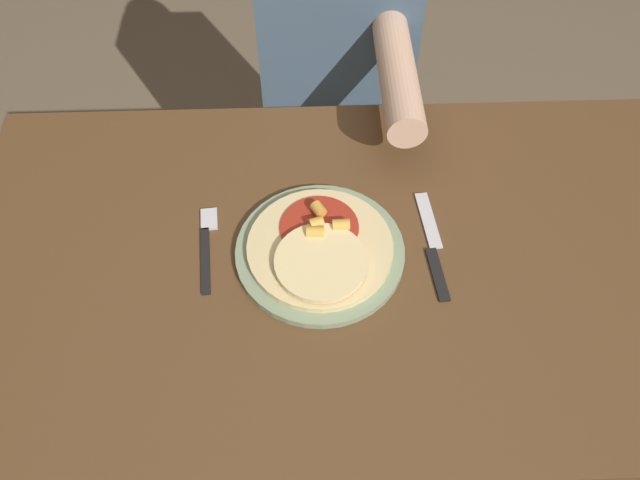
# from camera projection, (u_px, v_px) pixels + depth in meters

# --- Properties ---
(ground_plane) EXTENTS (8.00, 8.00, 0.00)m
(ground_plane) POSITION_uv_depth(u_px,v_px,m) (331.00, 417.00, 1.62)
(ground_plane) COLOR brown
(dining_table) EXTENTS (1.27, 0.73, 0.74)m
(dining_table) POSITION_uv_depth(u_px,v_px,m) (336.00, 293.00, 1.12)
(dining_table) COLOR brown
(dining_table) RESTS_ON ground_plane
(plate) EXTENTS (0.28, 0.28, 0.01)m
(plate) POSITION_uv_depth(u_px,v_px,m) (320.00, 252.00, 1.02)
(plate) COLOR gray
(plate) RESTS_ON dining_table
(pizza) EXTENTS (0.24, 0.24, 0.04)m
(pizza) POSITION_uv_depth(u_px,v_px,m) (320.00, 248.00, 1.00)
(pizza) COLOR #E0C689
(pizza) RESTS_ON plate
(fork) EXTENTS (0.03, 0.18, 0.00)m
(fork) POSITION_uv_depth(u_px,v_px,m) (207.00, 244.00, 1.04)
(fork) COLOR black
(fork) RESTS_ON dining_table
(knife) EXTENTS (0.03, 0.22, 0.00)m
(knife) POSITION_uv_depth(u_px,v_px,m) (433.00, 246.00, 1.03)
(knife) COLOR black
(knife) RESTS_ON dining_table
(person_diner) EXTENTS (0.33, 0.52, 1.14)m
(person_diner) POSITION_uv_depth(u_px,v_px,m) (336.00, 67.00, 1.43)
(person_diner) COLOR #2D2D38
(person_diner) RESTS_ON ground_plane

